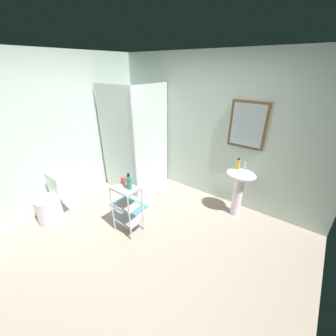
% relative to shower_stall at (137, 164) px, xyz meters
% --- Properties ---
extents(ground_plane, '(4.20, 4.20, 0.02)m').
position_rel_shower_stall_xyz_m(ground_plane, '(1.19, -1.23, -0.47)').
color(ground_plane, tan).
extents(wall_back, '(4.20, 0.14, 2.50)m').
position_rel_shower_stall_xyz_m(wall_back, '(1.20, 0.62, 0.79)').
color(wall_back, silver).
rests_on(wall_back, ground_plane).
extents(wall_left, '(0.10, 4.20, 2.50)m').
position_rel_shower_stall_xyz_m(wall_left, '(-0.66, -1.23, 0.79)').
color(wall_left, silver).
rests_on(wall_left, ground_plane).
extents(shower_stall, '(0.92, 0.92, 2.00)m').
position_rel_shower_stall_xyz_m(shower_stall, '(0.00, 0.00, 0.00)').
color(shower_stall, white).
rests_on(shower_stall, ground_plane).
extents(pedestal_sink, '(0.46, 0.37, 0.81)m').
position_rel_shower_stall_xyz_m(pedestal_sink, '(2.00, 0.29, 0.12)').
color(pedestal_sink, white).
rests_on(pedestal_sink, ground_plane).
extents(sink_faucet, '(0.03, 0.03, 0.10)m').
position_rel_shower_stall_xyz_m(sink_faucet, '(2.00, 0.41, 0.40)').
color(sink_faucet, silver).
rests_on(sink_faucet, pedestal_sink).
extents(toilet, '(0.37, 0.49, 0.76)m').
position_rel_shower_stall_xyz_m(toilet, '(-0.29, -1.62, -0.15)').
color(toilet, white).
rests_on(toilet, ground_plane).
extents(storage_cart, '(0.38, 0.28, 0.74)m').
position_rel_shower_stall_xyz_m(storage_cart, '(0.86, -1.06, -0.03)').
color(storage_cart, silver).
rests_on(storage_cart, ground_plane).
extents(hand_soap_bottle, '(0.06, 0.06, 0.18)m').
position_rel_shower_stall_xyz_m(hand_soap_bottle, '(1.92, 0.32, 0.43)').
color(hand_soap_bottle, gold).
rests_on(hand_soap_bottle, pedestal_sink).
extents(body_wash_bottle_green, '(0.07, 0.07, 0.23)m').
position_rel_shower_stall_xyz_m(body_wash_bottle_green, '(0.92, -1.04, 0.38)').
color(body_wash_bottle_green, '#398F5F').
rests_on(body_wash_bottle_green, storage_cart).
extents(rinse_cup, '(0.07, 0.07, 0.10)m').
position_rel_shower_stall_xyz_m(rinse_cup, '(0.75, -0.99, 0.33)').
color(rinse_cup, '#B24742').
rests_on(rinse_cup, storage_cart).
extents(bath_mat, '(0.60, 0.40, 0.02)m').
position_rel_shower_stall_xyz_m(bath_mat, '(0.41, -0.66, -0.45)').
color(bath_mat, teal).
rests_on(bath_mat, ground_plane).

